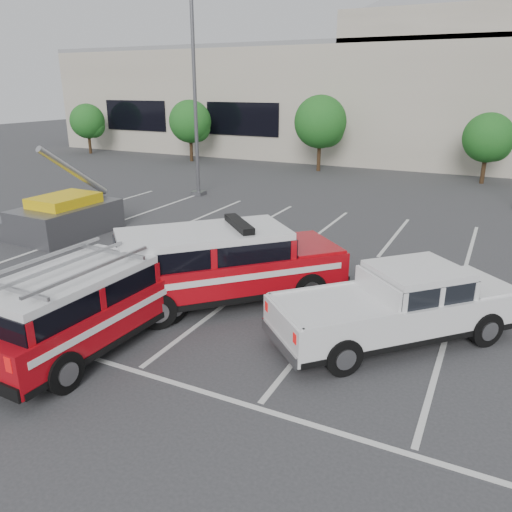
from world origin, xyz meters
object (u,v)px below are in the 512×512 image
(convention_building, at_px, (429,94))
(white_pickup, at_px, (397,312))
(tree_far_left, at_px, (89,122))
(tree_left, at_px, (192,123))
(utility_rig, at_px, (62,217))
(fire_chief_suv, at_px, (221,269))
(ladder_suv, at_px, (87,310))
(light_pole_left, at_px, (195,90))
(tree_mid_left, at_px, (322,124))
(tree_mid_right, at_px, (490,139))

(convention_building, distance_m, white_pickup, 31.60)
(convention_building, bearing_deg, white_pickup, -82.35)
(convention_building, xyz_separation_m, tree_far_left, (-25.09, -9.82, -2.22))
(tree_left, height_order, utility_rig, tree_left)
(fire_chief_suv, height_order, ladder_suv, fire_chief_suv)
(ladder_suv, distance_m, utility_rig, 9.25)
(light_pole_left, bearing_deg, tree_far_left, 149.29)
(convention_building, height_order, white_pickup, convention_building)
(convention_building, distance_m, fire_chief_suv, 31.16)
(tree_left, bearing_deg, utility_rig, -71.41)
(tree_far_left, bearing_deg, utility_rig, -48.71)
(white_pickup, bearing_deg, utility_rig, -147.87)
(tree_far_left, relative_size, utility_rig, 0.98)
(white_pickup, xyz_separation_m, utility_rig, (-13.06, 2.79, 0.01))
(white_pickup, height_order, utility_rig, utility_rig)
(fire_chief_suv, distance_m, white_pickup, 4.58)
(tree_mid_left, relative_size, light_pole_left, 0.47)
(fire_chief_suv, distance_m, utility_rig, 8.89)
(tree_mid_left, xyz_separation_m, fire_chief_suv, (4.69, -21.10, -2.16))
(convention_building, relative_size, ladder_suv, 11.39)
(light_pole_left, distance_m, fire_chief_suv, 14.19)
(convention_building, xyz_separation_m, ladder_suv, (-1.82, -34.25, -3.90))
(tree_left, xyz_separation_m, light_pole_left, (6.91, -10.05, 2.41))
(utility_rig, bearing_deg, tree_mid_left, 80.00)
(white_pickup, xyz_separation_m, ladder_suv, (-5.99, -3.18, 0.15))
(tree_left, distance_m, utility_rig, 19.58)
(light_pole_left, bearing_deg, tree_mid_right, 37.50)
(convention_building, xyz_separation_m, light_pole_left, (-8.18, -19.86, 0.47))
(tree_far_left, xyz_separation_m, light_pole_left, (16.91, -10.05, 2.68))
(light_pole_left, height_order, utility_rig, light_pole_left)
(tree_left, bearing_deg, ladder_suv, -61.49)
(light_pole_left, height_order, ladder_suv, light_pole_left)
(convention_building, distance_m, ladder_suv, 34.52)
(fire_chief_suv, bearing_deg, white_pickup, 42.37)
(ladder_suv, bearing_deg, white_pickup, 30.24)
(ladder_suv, bearing_deg, tree_left, 120.77)
(light_pole_left, distance_m, utility_rig, 9.56)
(white_pickup, distance_m, ladder_suv, 6.79)
(light_pole_left, relative_size, ladder_suv, 1.94)
(tree_far_left, distance_m, white_pickup, 36.21)
(tree_mid_left, xyz_separation_m, utility_rig, (-3.79, -18.45, -2.36))
(tree_mid_right, height_order, utility_rig, tree_mid_right)
(light_pole_left, xyz_separation_m, utility_rig, (-0.70, -8.41, -4.50))
(tree_far_left, bearing_deg, convention_building, 21.37)
(tree_far_left, distance_m, tree_mid_left, 20.01)
(tree_far_left, distance_m, utility_rig, 24.63)
(tree_left, height_order, tree_mid_right, tree_left)
(tree_mid_left, xyz_separation_m, light_pole_left, (-3.09, -10.05, 2.14))
(tree_mid_left, height_order, fire_chief_suv, tree_mid_left)
(tree_far_left, relative_size, tree_mid_left, 0.82)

